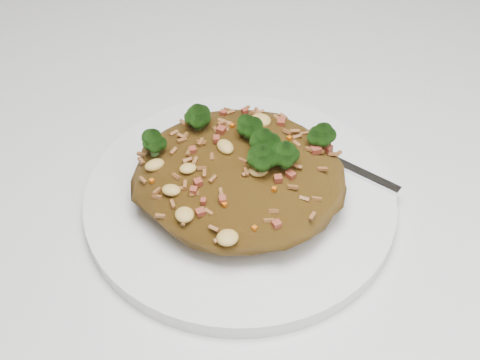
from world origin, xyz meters
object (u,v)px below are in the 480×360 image
at_px(dining_table, 328,219).
at_px(fork, 322,154).
at_px(fried_rice, 240,168).
at_px(plate, 240,199).

height_order(dining_table, fork, fork).
relative_size(fried_rice, fork, 1.12).
relative_size(dining_table, fork, 7.90).
distance_m(fried_rice, fork, 0.09).
height_order(dining_table, fried_rice, fried_rice).
bearing_deg(fork, plate, -112.35).
relative_size(dining_table, plate, 4.74).
bearing_deg(fried_rice, dining_table, 44.77).
bearing_deg(plate, fork, 41.29).
bearing_deg(fork, fried_rice, -112.63).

